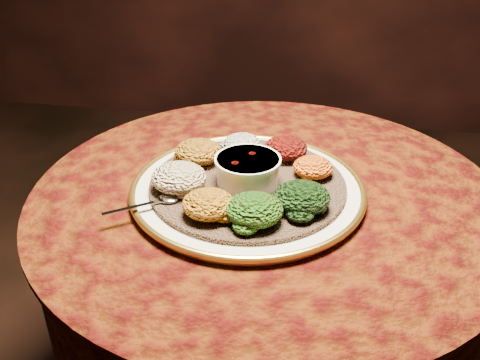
# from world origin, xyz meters

# --- Properties ---
(table) EXTENTS (0.96, 0.96, 0.73)m
(table) POSITION_xyz_m (0.00, 0.00, 0.55)
(table) COLOR black
(table) RESTS_ON ground
(platter) EXTENTS (0.52, 0.52, 0.02)m
(platter) POSITION_xyz_m (-0.04, -0.02, 0.75)
(platter) COLOR beige
(platter) RESTS_ON table
(injera) EXTENTS (0.40, 0.40, 0.01)m
(injera) POSITION_xyz_m (-0.04, -0.02, 0.76)
(injera) COLOR brown
(injera) RESTS_ON platter
(stew_bowl) EXTENTS (0.13, 0.13, 0.05)m
(stew_bowl) POSITION_xyz_m (-0.04, -0.02, 0.79)
(stew_bowl) COLOR white
(stew_bowl) RESTS_ON injera
(spoon) EXTENTS (0.13, 0.09, 0.01)m
(spoon) POSITION_xyz_m (-0.18, -0.12, 0.77)
(spoon) COLOR silver
(spoon) RESTS_ON injera
(portion_ayib) EXTENTS (0.08, 0.08, 0.04)m
(portion_ayib) POSITION_xyz_m (-0.07, 0.11, 0.78)
(portion_ayib) COLOR silver
(portion_ayib) RESTS_ON injera
(portion_kitfo) EXTENTS (0.09, 0.09, 0.04)m
(portion_kitfo) POSITION_xyz_m (0.03, 0.10, 0.78)
(portion_kitfo) COLOR black
(portion_kitfo) RESTS_ON injera
(portion_tikil) EXTENTS (0.08, 0.08, 0.04)m
(portion_tikil) POSITION_xyz_m (0.09, 0.03, 0.78)
(portion_tikil) COLOR #BC830F
(portion_tikil) RESTS_ON injera
(portion_gomen) EXTENTS (0.10, 0.10, 0.05)m
(portion_gomen) POSITION_xyz_m (0.08, -0.10, 0.79)
(portion_gomen) COLOR black
(portion_gomen) RESTS_ON injera
(portion_mixveg) EXTENTS (0.10, 0.10, 0.05)m
(portion_mixveg) POSITION_xyz_m (-0.00, -0.15, 0.79)
(portion_mixveg) COLOR #902709
(portion_mixveg) RESTS_ON injera
(portion_kik) EXTENTS (0.10, 0.09, 0.05)m
(portion_kik) POSITION_xyz_m (-0.09, -0.15, 0.78)
(portion_kik) COLOR #BD6610
(portion_kik) RESTS_ON injera
(portion_timatim) EXTENTS (0.11, 0.10, 0.05)m
(portion_timatim) POSITION_xyz_m (-0.16, -0.07, 0.79)
(portion_timatim) COLOR maroon
(portion_timatim) RESTS_ON injera
(portion_shiro) EXTENTS (0.10, 0.09, 0.05)m
(portion_shiro) POSITION_xyz_m (-0.15, 0.05, 0.79)
(portion_shiro) COLOR #A45D13
(portion_shiro) RESTS_ON injera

